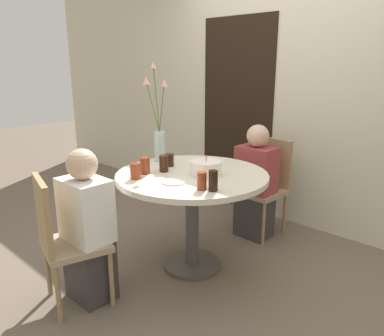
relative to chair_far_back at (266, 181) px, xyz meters
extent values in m
plane|color=#6B5B4C|center=(-0.05, -0.97, -0.50)|extent=(16.00, 16.00, 0.00)
cube|color=beige|center=(-0.05, 0.40, 0.80)|extent=(8.00, 0.05, 2.60)
cube|color=black|center=(-0.63, 0.36, 0.52)|extent=(0.90, 0.01, 2.05)
cylinder|color=beige|center=(-0.05, -0.97, 0.26)|extent=(1.15, 1.15, 0.04)
cylinder|color=#4C4742|center=(-0.05, -0.97, -0.12)|extent=(0.10, 0.10, 0.71)
cylinder|color=#4C4742|center=(-0.05, -0.97, -0.49)|extent=(0.46, 0.46, 0.03)
cube|color=#9E896B|center=(0.00, -0.08, -0.08)|extent=(0.42, 0.42, 0.04)
cube|color=#997A51|center=(0.01, 0.10, 0.17)|extent=(0.38, 0.06, 0.46)
cylinder|color=#997A51|center=(-0.18, -0.24, -0.30)|extent=(0.03, 0.03, 0.40)
cylinder|color=#997A51|center=(0.16, -0.26, -0.30)|extent=(0.03, 0.03, 0.40)
cylinder|color=#997A51|center=(-0.16, 0.10, -0.30)|extent=(0.03, 0.03, 0.40)
cylinder|color=#997A51|center=(0.17, 0.08, -0.30)|extent=(0.03, 0.03, 0.40)
cube|color=#9E896B|center=(-0.31, -1.82, -0.08)|extent=(0.50, 0.50, 0.04)
cube|color=#997A51|center=(-0.36, -1.99, 0.17)|extent=(0.37, 0.14, 0.46)
cylinder|color=#997A51|center=(-0.10, -1.71, -0.30)|extent=(0.03, 0.03, 0.40)
cylinder|color=#997A51|center=(-0.42, -1.61, -0.30)|extent=(0.03, 0.03, 0.40)
cylinder|color=#997A51|center=(-0.19, -2.03, -0.30)|extent=(0.03, 0.03, 0.40)
cylinder|color=#997A51|center=(-0.52, -1.93, -0.30)|extent=(0.03, 0.03, 0.40)
cylinder|color=white|center=(0.06, -0.93, 0.33)|extent=(0.23, 0.23, 0.11)
cylinder|color=#E54C4C|center=(0.06, -0.93, 0.40)|extent=(0.01, 0.01, 0.04)
cylinder|color=#B2C6C1|center=(-0.51, -0.88, 0.40)|extent=(0.09, 0.09, 0.25)
cylinder|color=#4C7538|center=(-0.53, -0.92, 0.73)|extent=(0.05, 0.10, 0.42)
cone|color=#E0997F|center=(-0.55, -0.97, 0.94)|extent=(0.06, 0.06, 0.06)
cylinder|color=#4C7538|center=(-0.45, -0.90, 0.72)|extent=(0.13, 0.06, 0.41)
cone|color=#E0997F|center=(-0.38, -0.93, 0.93)|extent=(0.05, 0.05, 0.06)
cylinder|color=#4C7538|center=(-0.48, -0.92, 0.79)|extent=(0.05, 0.10, 0.54)
cone|color=#E0997F|center=(-0.46, -0.97, 1.06)|extent=(0.04, 0.04, 0.05)
cylinder|color=white|center=(0.02, -1.23, 0.28)|extent=(0.16, 0.16, 0.01)
cylinder|color=#33190C|center=(-0.32, -0.94, 0.33)|extent=(0.07, 0.07, 0.10)
cylinder|color=#33190C|center=(-0.24, -1.08, 0.34)|extent=(0.07, 0.07, 0.13)
cylinder|color=black|center=(0.32, -1.17, 0.34)|extent=(0.06, 0.06, 0.14)
cylinder|color=maroon|center=(-0.30, -1.21, 0.34)|extent=(0.07, 0.07, 0.12)
cylinder|color=maroon|center=(0.25, -1.20, 0.34)|extent=(0.06, 0.06, 0.12)
cylinder|color=maroon|center=(-0.25, -1.34, 0.33)|extent=(0.08, 0.08, 0.11)
cube|color=#383333|center=(-0.01, -0.16, -0.28)|extent=(0.31, 0.24, 0.44)
cube|color=#993838|center=(-0.01, -0.16, 0.15)|extent=(0.34, 0.24, 0.42)
sphere|color=#D1A889|center=(-0.01, -0.16, 0.46)|extent=(0.20, 0.20, 0.20)
cube|color=#383333|center=(-0.28, -1.74, -0.28)|extent=(0.31, 0.24, 0.44)
cube|color=white|center=(-0.28, -1.74, 0.15)|extent=(0.34, 0.24, 0.42)
sphere|color=#D1A889|center=(-0.28, -1.74, 0.46)|extent=(0.20, 0.20, 0.20)
camera|label=1|loc=(1.78, -2.94, 1.07)|focal=35.00mm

